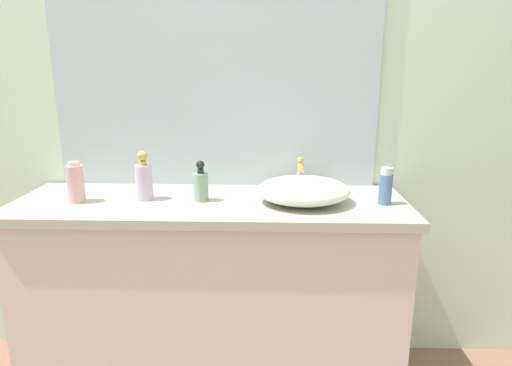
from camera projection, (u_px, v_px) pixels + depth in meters
bathroom_wall_rear at (201, 89)px, 1.98m from camera, size 6.00×0.06×2.60m
vanity_counter at (213, 295)px, 1.91m from camera, size 1.61×0.52×0.86m
wall_mirror_panel at (214, 51)px, 1.90m from camera, size 1.44×0.01×1.20m
sink_basin at (303, 190)px, 1.76m from camera, size 0.38×0.33×0.10m
faucet at (300, 171)px, 1.93m from camera, size 0.03×0.12×0.15m
soap_dispenser at (201, 184)px, 1.78m from camera, size 0.06×0.06×0.17m
lotion_bottle at (76, 183)px, 1.76m from camera, size 0.07×0.07×0.17m
perfume_bottle at (144, 180)px, 1.79m from camera, size 0.07×0.07×0.20m
spray_can at (386, 187)px, 1.74m from camera, size 0.05×0.05×0.15m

